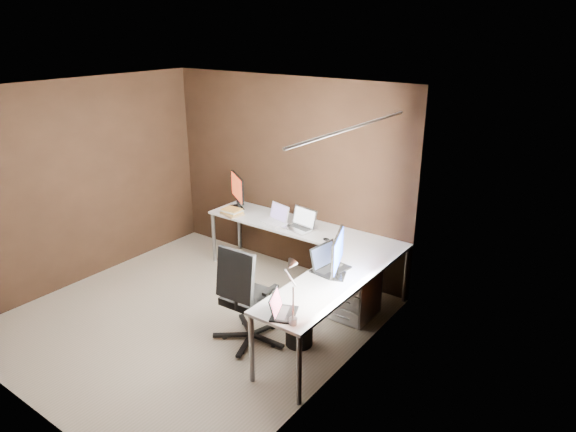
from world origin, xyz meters
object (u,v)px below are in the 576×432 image
object	(u,v)px
drawer_pedestal	(355,291)
monitor_left	(237,190)
laptop_silver	(301,224)
monitor_right	(337,253)
office_chair	(248,313)
laptop_white	(276,218)
laptop_black_big	(328,264)
book_stack	(232,212)
wastebasket	(299,330)
laptop_black_small	(281,310)
desk_lamp	(291,283)

from	to	relation	value
drawer_pedestal	monitor_left	xyz separation A→B (m)	(-2.05, 0.40, 0.69)
laptop_silver	monitor_right	bearing A→B (deg)	-30.41
laptop_silver	office_chair	bearing A→B (deg)	-68.25
laptop_white	laptop_black_big	size ratio (longest dim) A/B	0.92
monitor_right	laptop_white	bearing A→B (deg)	37.67
book_stack	wastebasket	size ratio (longest dim) A/B	0.92
drawer_pedestal	monitor_right	size ratio (longest dim) A/B	1.15
monitor_right	wastebasket	world-z (taller)	monitor_right
laptop_black_small	desk_lamp	world-z (taller)	desk_lamp
laptop_silver	office_chair	world-z (taller)	office_chair
laptop_white	drawer_pedestal	bearing A→B (deg)	1.15
wastebasket	laptop_black_big	bearing A→B (deg)	76.31
drawer_pedestal	monitor_right	xyz separation A→B (m)	(0.07, -0.55, 0.69)
laptop_black_small	book_stack	distance (m)	2.55
monitor_left	laptop_black_big	world-z (taller)	monitor_left
laptop_black_small	wastebasket	distance (m)	0.89
drawer_pedestal	office_chair	world-z (taller)	office_chair
monitor_left	wastebasket	size ratio (longest dim) A/B	1.45
drawer_pedestal	monitor_right	bearing A→B (deg)	-82.22
book_stack	office_chair	bearing A→B (deg)	-43.27
monitor_right	book_stack	world-z (taller)	monitor_right
laptop_black_small	monitor_left	bearing A→B (deg)	25.13
laptop_black_small	office_chair	xyz separation A→B (m)	(-0.69, 0.36, -0.46)
laptop_white	book_stack	distance (m)	0.64
laptop_black_small	wastebasket	bearing A→B (deg)	-3.14
monitor_left	monitor_right	distance (m)	2.33
monitor_right	desk_lamp	xyz separation A→B (m)	(0.09, -0.89, 0.08)
monitor_left	desk_lamp	size ratio (longest dim) A/B	0.87
book_stack	wastebasket	distance (m)	2.11
drawer_pedestal	laptop_white	xyz separation A→B (m)	(-1.32, 0.28, 0.48)
monitor_left	monitor_right	bearing A→B (deg)	9.91
laptop_silver	drawer_pedestal	bearing A→B (deg)	-8.19
drawer_pedestal	laptop_black_big	world-z (taller)	laptop_black_big
laptop_black_small	office_chair	distance (m)	0.90
monitor_left	book_stack	world-z (taller)	monitor_left
monitor_right	laptop_black_big	xyz separation A→B (m)	(-0.16, 0.09, -0.20)
wastebasket	office_chair	bearing A→B (deg)	-151.78
laptop_black_small	wastebasket	size ratio (longest dim) A/B	1.07
drawer_pedestal	laptop_black_small	world-z (taller)	laptop_black_small
laptop_silver	desk_lamp	xyz separation A→B (m)	(1.10, -1.73, 0.28)
monitor_left	office_chair	xyz separation A→B (m)	(1.42, -1.48, -0.68)
laptop_silver	wastebasket	xyz separation A→B (m)	(0.77, -1.13, -0.62)
laptop_silver	office_chair	xyz separation A→B (m)	(0.31, -1.37, -0.47)
laptop_black_big	monitor_left	bearing A→B (deg)	73.69
office_chair	wastebasket	xyz separation A→B (m)	(0.46, 0.25, -0.15)
laptop_black_big	office_chair	distance (m)	0.96
drawer_pedestal	book_stack	bearing A→B (deg)	175.58
drawer_pedestal	book_stack	xyz separation A→B (m)	(-1.94, 0.15, 0.47)
drawer_pedestal	laptop_black_small	size ratio (longest dim) A/B	1.73
monitor_right	book_stack	size ratio (longest dim) A/B	1.76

